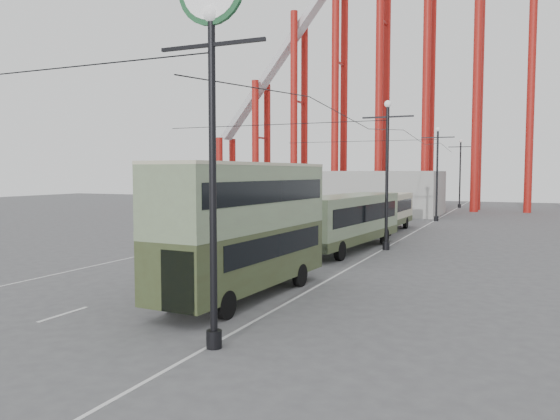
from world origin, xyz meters
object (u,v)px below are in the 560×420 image
at_px(double_decker_bus, 245,222).
at_px(single_decker_cream, 385,210).
at_px(single_decker_green, 347,219).
at_px(pedestrian, 193,256).
at_px(lamp_post_near, 212,61).

bearing_deg(double_decker_bus, single_decker_cream, 94.08).
bearing_deg(single_decker_cream, double_decker_bus, -87.51).
bearing_deg(single_decker_cream, single_decker_green, -86.97).
height_order(double_decker_bus, pedestrian, double_decker_bus).
distance_m(single_decker_green, pedestrian, 11.67).
relative_size(double_decker_bus, pedestrian, 5.68).
distance_m(lamp_post_near, single_decker_cream, 32.45).
relative_size(lamp_post_near, double_decker_bus, 1.09).
relative_size(single_decker_green, pedestrian, 7.09).
bearing_deg(double_decker_bus, pedestrian, 146.92).
bearing_deg(single_decker_green, double_decker_bus, -84.27).
bearing_deg(single_decker_cream, lamp_post_near, -83.91).
height_order(double_decker_bus, single_decker_green, double_decker_bus).
distance_m(lamp_post_near, double_decker_bus, 7.96).
height_order(lamp_post_near, pedestrian, lamp_post_near).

